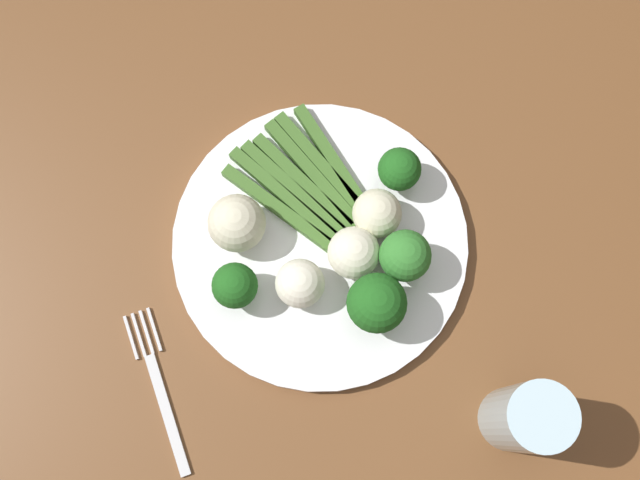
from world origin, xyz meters
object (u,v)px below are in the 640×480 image
Objects in this scene: broccoli_back at (377,303)px; fork at (160,389)px; cauliflower_back_right at (237,223)px; dining_table at (340,201)px; broccoli_right at (399,169)px; plate at (320,243)px; asparagus_bundle at (304,182)px; cauliflower_near_fork at (354,253)px; broccoli_front at (406,255)px; broccoli_left at (235,286)px; cauliflower_outer_edge at (377,214)px; cauliflower_edge at (300,284)px; water_glass at (525,418)px.

fork is (-0.22, 0.04, -0.05)m from broccoli_back.
dining_table is at bearing 4.72° from cauliflower_back_right.
cauliflower_back_right is at bearing 169.81° from broccoli_right.
dining_table is 0.20m from cauliflower_back_right.
broccoli_right is at bearing 10.77° from plate.
cauliflower_back_right is (-0.08, -0.01, 0.02)m from asparagus_bundle.
broccoli_back is 0.06m from cauliflower_near_fork.
broccoli_front is 1.14× the size of broccoli_left.
cauliflower_back_right reaches higher than plate.
broccoli_right reaches higher than cauliflower_near_fork.
broccoli_front is 0.16m from broccoli_left.
plate is 0.06m from asparagus_bundle.
cauliflower_near_fork is at bearing 167.28° from asparagus_bundle.
broccoli_right is at bearing 33.31° from cauliflower_outer_edge.
plate is 5.22× the size of cauliflower_back_right.
cauliflower_edge is at bearing -137.36° from dining_table.
broccoli_back is at bearing -150.92° from broccoli_front.
dining_table is 25.87× the size of broccoli_left.
plate is 0.10m from broccoli_left.
broccoli_back is at bearing -60.15° from cauliflower_back_right.
plate is at bearing 3.43° from broccoli_left.
cauliflower_back_right reaches higher than cauliflower_near_fork.
water_glass is at bearing -53.96° from broccoli_left.
broccoli_front is 0.18m from water_glass.
broccoli_front is at bearing -40.78° from cauliflower_back_right.
cauliflower_edge is at bearing -25.72° from broccoli_left.
dining_table is 24.63× the size of cauliflower_back_right.
asparagus_bundle reaches higher than fork.
cauliflower_edge is at bearing -74.59° from fork.
cauliflower_near_fork is at bearing -75.99° from fork.
fork is (-0.23, -0.02, -0.04)m from cauliflower_near_fork.
fork is at bearing -173.72° from cauliflower_edge.
cauliflower_near_fork is at bearing 0.92° from cauliflower_edge.
broccoli_front is at bearing 29.08° from broccoli_back.
dining_table is at bearing 66.35° from cauliflower_near_fork.
broccoli_right is at bearing 20.18° from cauliflower_edge.
cauliflower_near_fork is at bearing 145.27° from broccoli_front.
cauliflower_outer_edge is (0.04, -0.07, 0.02)m from asparagus_bundle.
broccoli_front reaches higher than dining_table.
cauliflower_outer_edge is (-0.00, 0.05, -0.01)m from broccoli_front.
cauliflower_edge reaches higher than asparagus_bundle.
water_glass reaches higher than broccoli_front.
asparagus_bundle is at bearing 177.97° from dining_table.
cauliflower_near_fork reaches higher than cauliflower_outer_edge.
cauliflower_back_right is 0.14m from cauliflower_outer_edge.
broccoli_back reaches higher than broccoli_front.
dining_table is 9.08× the size of asparagus_bundle.
broccoli_front is (-0.04, -0.08, 0.00)m from broccoli_right.
dining_table is at bearing 42.64° from cauliflower_edge.
broccoli_back is at bearing -107.94° from dining_table.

